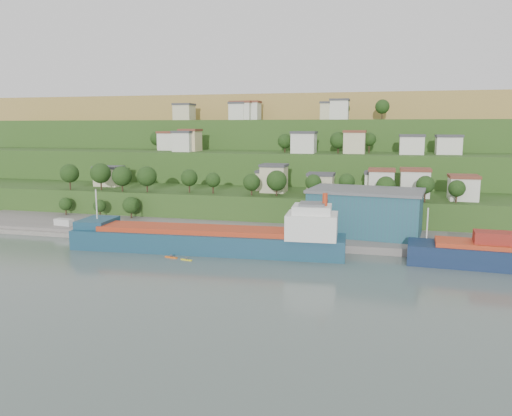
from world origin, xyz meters
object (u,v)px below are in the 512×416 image
(warehouse, at_px, (365,211))
(caravan, at_px, (64,223))
(cargo_ship_near, at_px, (215,241))
(kayak_orange, at_px, (171,257))

(warehouse, bearing_deg, caravan, -166.21)
(cargo_ship_near, bearing_deg, caravan, 163.51)
(cargo_ship_near, distance_m, warehouse, 43.97)
(warehouse, bearing_deg, cargo_ship_near, -141.28)
(caravan, bearing_deg, cargo_ship_near, -5.37)
(caravan, relative_size, kayak_orange, 1.71)
(cargo_ship_near, bearing_deg, warehouse, 28.08)
(caravan, distance_m, kayak_orange, 49.35)
(cargo_ship_near, distance_m, caravan, 54.71)
(cargo_ship_near, xyz_separation_m, caravan, (-53.33, 12.21, -0.34))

